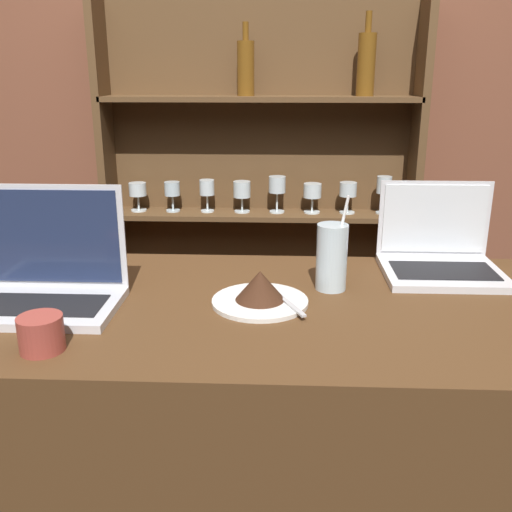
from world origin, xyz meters
name	(u,v)px	position (x,y,z in m)	size (l,w,h in m)	color
bar_counter	(234,496)	(0.00, 0.35, 0.53)	(2.18, 0.70, 1.06)	#4C3019
back_wall	(256,125)	(0.00, 1.54, 1.35)	(7.00, 0.06, 2.70)	brown
back_shelf	(261,224)	(0.03, 1.46, 0.95)	(1.25, 0.18, 1.82)	brown
laptop_near	(45,278)	(-0.41, 0.33, 1.12)	(0.34, 0.22, 0.26)	silver
laptop_far	(439,254)	(0.52, 0.59, 1.11)	(0.29, 0.25, 0.22)	silver
cake_plate	(260,291)	(0.07, 0.35, 1.09)	(0.22, 0.22, 0.08)	silver
water_glass	(332,257)	(0.23, 0.45, 1.14)	(0.07, 0.07, 0.23)	silver
coffee_cup	(41,334)	(-0.33, 0.11, 1.09)	(0.08, 0.08, 0.07)	#993D33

